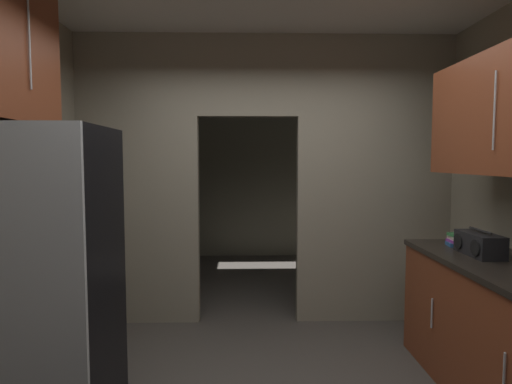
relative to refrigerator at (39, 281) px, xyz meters
name	(u,v)px	position (x,y,z in m)	size (l,w,h in m)	color
kitchen_partition	(270,171)	(1.46, 1.74, 0.60)	(3.67, 0.12, 2.82)	gray
adjoining_room_shell	(259,174)	(1.42, 3.80, 0.51)	(3.67, 3.04, 2.82)	gray
refrigerator	(39,281)	(0.00, 0.00, 0.00)	(0.81, 0.75, 1.81)	black
boombox	(479,244)	(2.88, 0.47, 0.11)	(0.19, 0.40, 0.19)	black
book_stack	(457,240)	(2.89, 0.80, 0.08)	(0.15, 0.16, 0.10)	#2D609E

